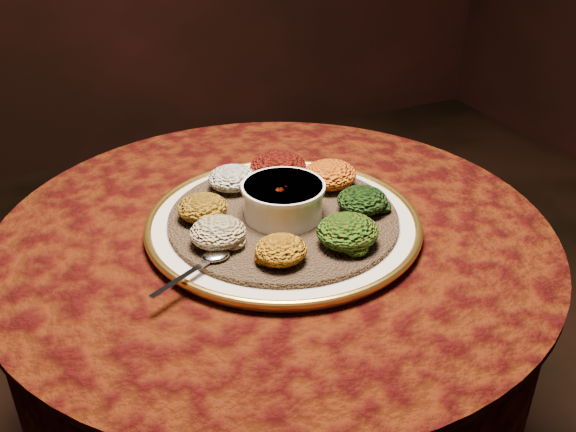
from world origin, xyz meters
name	(u,v)px	position (x,y,z in m)	size (l,w,h in m)	color
table	(275,309)	(0.00, 0.00, 0.55)	(0.96, 0.96, 0.73)	black
platter	(283,223)	(0.01, -0.01, 0.75)	(0.60, 0.60, 0.02)	beige
injera	(283,218)	(0.01, -0.01, 0.76)	(0.39, 0.39, 0.01)	brown
stew_bowl	(283,198)	(0.01, -0.01, 0.80)	(0.14, 0.14, 0.06)	white
spoon	(211,259)	(-0.14, -0.10, 0.77)	(0.14, 0.08, 0.01)	silver
portion_ayib	(232,178)	(-0.03, 0.11, 0.78)	(0.09, 0.08, 0.04)	white
portion_kitfo	(278,167)	(0.06, 0.11, 0.79)	(0.11, 0.10, 0.05)	black
portion_tikil	(330,175)	(0.13, 0.05, 0.79)	(0.10, 0.09, 0.05)	#C17310
portion_gomen	(362,200)	(0.14, -0.05, 0.78)	(0.09, 0.08, 0.04)	black
portion_mixveg	(348,232)	(0.07, -0.14, 0.79)	(0.10, 0.09, 0.05)	#A42A0A
portion_kik	(281,250)	(-0.05, -0.13, 0.78)	(0.08, 0.08, 0.04)	#AB640F
portion_timatim	(218,232)	(-0.12, -0.05, 0.78)	(0.09, 0.09, 0.04)	maroon
portion_shiro	(203,208)	(-0.12, 0.03, 0.78)	(0.08, 0.08, 0.04)	#956012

